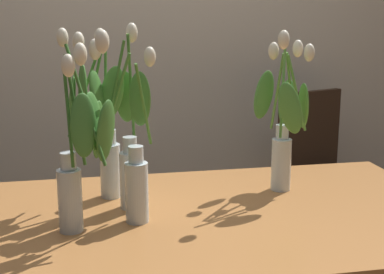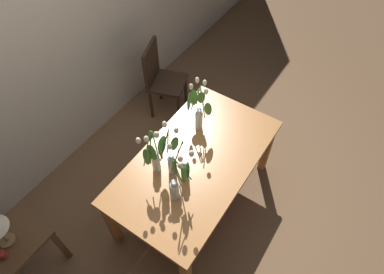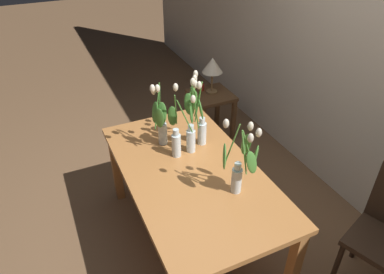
% 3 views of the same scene
% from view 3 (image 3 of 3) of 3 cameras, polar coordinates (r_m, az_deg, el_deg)
% --- Properties ---
extents(ground_plane, '(18.00, 18.00, 0.00)m').
position_cam_3_polar(ground_plane, '(3.02, -0.14, -16.28)').
color(ground_plane, brown).
extents(room_wall_rear, '(9.00, 0.10, 2.70)m').
position_cam_3_polar(room_wall_rear, '(3.08, 27.62, 11.90)').
color(room_wall_rear, beige).
rests_on(room_wall_rear, ground).
extents(dining_table, '(1.60, 0.90, 0.74)m').
position_cam_3_polar(dining_table, '(2.55, -0.16, -6.95)').
color(dining_table, '#B7753D').
rests_on(dining_table, ground).
extents(tulip_vase_0, '(0.17, 0.15, 0.57)m').
position_cam_3_polar(tulip_vase_0, '(2.58, 0.04, 1.47)').
color(tulip_vase_0, silver).
rests_on(tulip_vase_0, dining_table).
extents(tulip_vase_1, '(0.21, 0.13, 0.56)m').
position_cam_3_polar(tulip_vase_1, '(2.65, 1.05, 3.15)').
color(tulip_vase_1, silver).
rests_on(tulip_vase_1, dining_table).
extents(tulip_vase_2, '(0.21, 0.25, 0.55)m').
position_cam_3_polar(tulip_vase_2, '(2.20, 7.86, -4.53)').
color(tulip_vase_2, silver).
rests_on(tulip_vase_2, dining_table).
extents(tulip_vase_3, '(0.21, 0.18, 0.53)m').
position_cam_3_polar(tulip_vase_3, '(2.54, -2.24, 0.53)').
color(tulip_vase_3, silver).
rests_on(tulip_vase_3, dining_table).
extents(tulip_vase_4, '(0.18, 0.14, 0.57)m').
position_cam_3_polar(tulip_vase_4, '(2.62, -5.10, 2.26)').
color(tulip_vase_4, silver).
rests_on(tulip_vase_4, dining_table).
extents(side_table, '(0.44, 0.44, 0.55)m').
position_cam_3_polar(side_table, '(3.95, 3.10, 5.49)').
color(side_table, brown).
rests_on(side_table, ground).
extents(table_lamp, '(0.22, 0.22, 0.40)m').
position_cam_3_polar(table_lamp, '(3.80, 3.33, 11.38)').
color(table_lamp, olive).
rests_on(table_lamp, side_table).
extents(pillar_candle, '(0.06, 0.06, 0.07)m').
position_cam_3_polar(pillar_candle, '(3.95, 1.56, 8.07)').
color(pillar_candle, '#B72D23').
rests_on(pillar_candle, side_table).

